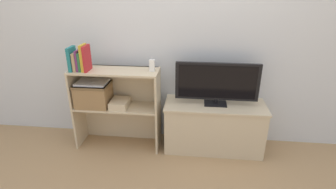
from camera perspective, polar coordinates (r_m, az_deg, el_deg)
ground_plane at (r=2.76m, az=-0.35°, el=-12.98°), size 16.00×16.00×0.00m
wall_back at (r=2.68m, az=0.64°, el=13.99°), size 10.00×0.05×2.40m
tv_stand at (r=2.78m, az=9.88°, el=-6.83°), size 1.01×0.40×0.51m
tv at (r=2.57m, az=10.61°, el=2.57°), size 0.80×0.14×0.43m
bookshelf_lower_tier at (r=2.88m, az=-10.43°, el=-4.90°), size 0.87×0.30×0.46m
bookshelf_upper_tier at (r=2.70m, az=-11.08°, el=2.92°), size 0.87×0.30×0.38m
book_teal at (r=2.68m, az=-20.19°, el=7.31°), size 0.03×0.15×0.23m
book_tan at (r=2.67m, az=-19.39°, el=6.79°), size 0.03×0.13×0.18m
book_plum at (r=2.66m, az=-18.89°, el=7.05°), size 0.02×0.12×0.20m
book_forest at (r=2.65m, az=-18.38°, el=6.84°), size 0.02×0.12×0.18m
book_mustard at (r=2.63m, az=-17.87°, el=7.62°), size 0.03×0.13×0.25m
book_crimson at (r=2.62m, az=-17.24°, el=7.53°), size 0.02×0.16×0.24m
baby_monitor at (r=2.51m, az=-3.48°, el=6.33°), size 0.05×0.04×0.14m
storage_basket_left at (r=2.76m, az=-15.92°, el=0.23°), size 0.34×0.27×0.24m
laptop at (r=2.72m, az=-16.19°, el=2.54°), size 0.30×0.22×0.02m
magazine_stack at (r=2.70m, az=-10.46°, el=-1.95°), size 0.17×0.22×0.08m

